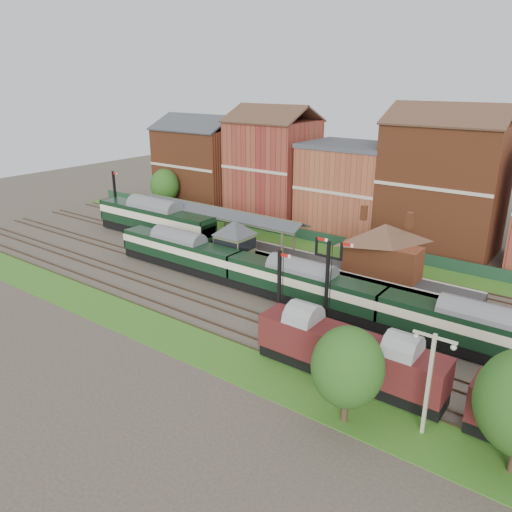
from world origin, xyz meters
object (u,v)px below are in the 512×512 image
Objects in this scene: semaphore_bracket at (328,278)px; platform_railcar at (155,219)px; signal_box at (235,244)px; goods_van_a at (303,337)px; dmu_train at (301,283)px.

semaphore_bracket is 0.41× the size of platform_railcar.
semaphore_bracket is (15.04, -5.75, 1.44)m from signal_box.
dmu_train is at bearing 122.41° from goods_van_a.
signal_box is at bearing 159.08° from semaphore_bracket.
signal_box is 0.92× the size of goods_van_a.
semaphore_bracket is at bearing -15.81° from platform_railcar.
goods_van_a reaches higher than dmu_train.
platform_railcar is 36.78m from goods_van_a.
signal_box is 0.30× the size of platform_railcar.
goods_van_a is (16.61, -12.25, -0.96)m from signal_box.
platform_railcar is (-31.78, 9.00, -1.97)m from semaphore_bracket.
semaphore_bracket reaches higher than signal_box.
semaphore_bracket is at bearing 103.58° from goods_van_a.
signal_box is 11.41m from dmu_train.
goods_van_a is (33.35, -15.50, -0.43)m from platform_railcar.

